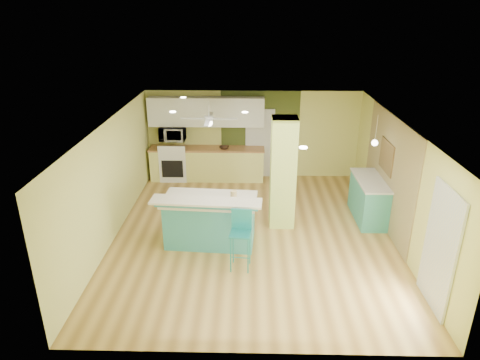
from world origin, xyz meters
name	(u,v)px	position (x,y,z in m)	size (l,w,h in m)	color
floor	(253,234)	(0.00, 0.00, -0.01)	(6.00, 7.00, 0.01)	olive
ceiling	(254,123)	(0.00, 0.00, 2.50)	(6.00, 7.00, 0.01)	white
wall_back	(253,135)	(0.00, 3.50, 1.25)	(6.00, 0.01, 2.50)	#DBDB75
wall_front	(255,281)	(0.00, -3.50, 1.25)	(6.00, 0.01, 2.50)	#DBDB75
wall_left	(111,180)	(-3.00, 0.00, 1.25)	(0.01, 7.00, 2.50)	#DBDB75
wall_right	(398,183)	(3.00, 0.00, 1.25)	(0.01, 7.00, 2.50)	#DBDB75
wood_panel	(389,172)	(2.99, 0.60, 1.25)	(0.02, 3.40, 2.50)	#8A774F
olive_accent	(260,135)	(0.20, 3.49, 1.25)	(2.20, 0.02, 2.50)	#414C1E
interior_door	(260,143)	(0.20, 3.46, 1.00)	(0.82, 0.05, 2.00)	silver
french_door	(440,249)	(2.97, -2.30, 1.05)	(0.04, 1.08, 2.10)	silver
column	(283,173)	(0.65, 0.50, 1.25)	(0.55, 0.55, 2.50)	#BED462
kitchen_run	(207,163)	(-1.30, 3.20, 0.47)	(3.25, 0.63, 0.94)	#EAE77A
stove	(174,164)	(-2.25, 3.19, 0.46)	(0.76, 0.66, 1.08)	white
upper_cabinets	(206,112)	(-1.30, 3.32, 1.95)	(3.20, 0.34, 0.80)	white
microwave	(172,134)	(-2.25, 3.20, 1.35)	(0.70, 0.48, 0.39)	white
ceiling_fan	(209,119)	(-1.10, 2.00, 2.08)	(1.41, 1.41, 0.61)	silver
pendant_lamp	(375,143)	(2.65, 0.75, 1.88)	(0.14, 0.14, 0.69)	white
wall_decor	(387,156)	(2.96, 0.80, 1.55)	(0.03, 0.90, 0.70)	brown
peninsula	(210,219)	(-0.90, -0.37, 0.54)	(2.20, 1.29, 1.16)	teal
bar_stool	(241,230)	(-0.24, -1.25, 0.78)	(0.42, 0.42, 1.17)	teal
side_counter	(369,199)	(2.70, 0.82, 0.50)	(0.65, 1.53, 0.99)	teal
fruit_bowl	(224,148)	(-0.80, 3.14, 0.97)	(0.27, 0.27, 0.07)	#331F15
canister	(234,194)	(-0.41, -0.31, 1.09)	(0.13, 0.13, 0.15)	gold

